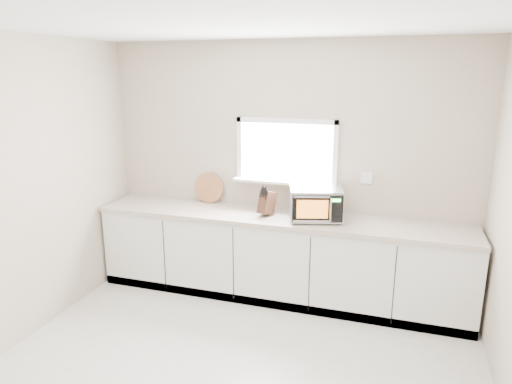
% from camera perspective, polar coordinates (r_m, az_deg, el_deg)
% --- Properties ---
extents(back_wall, '(4.00, 0.17, 2.70)m').
position_cam_1_polar(back_wall, '(4.93, 3.81, 2.96)').
color(back_wall, '#B9AA93').
rests_on(back_wall, ground).
extents(cabinets, '(3.92, 0.60, 0.88)m').
position_cam_1_polar(cabinets, '(4.94, 2.78, -8.27)').
color(cabinets, silver).
rests_on(cabinets, ground).
extents(countertop, '(3.92, 0.64, 0.04)m').
position_cam_1_polar(countertop, '(4.77, 2.82, -3.21)').
color(countertop, beige).
rests_on(countertop, cabinets).
extents(microwave, '(0.60, 0.52, 0.33)m').
position_cam_1_polar(microwave, '(4.62, 7.47, -1.39)').
color(microwave, black).
rests_on(microwave, countertop).
extents(knife_block, '(0.18, 0.25, 0.33)m').
position_cam_1_polar(knife_block, '(4.74, 1.37, -1.29)').
color(knife_block, '#432518').
rests_on(knife_block, countertop).
extents(cutting_board, '(0.34, 0.08, 0.34)m').
position_cam_1_polar(cutting_board, '(5.22, -5.87, 0.48)').
color(cutting_board, '#AA6E41').
rests_on(cutting_board, countertop).
extents(coffee_grinder, '(0.12, 0.12, 0.20)m').
position_cam_1_polar(coffee_grinder, '(4.82, 5.89, -1.57)').
color(coffee_grinder, '#ADAFB4').
rests_on(coffee_grinder, countertop).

